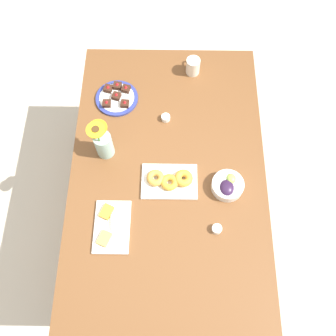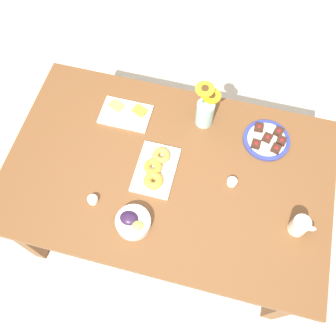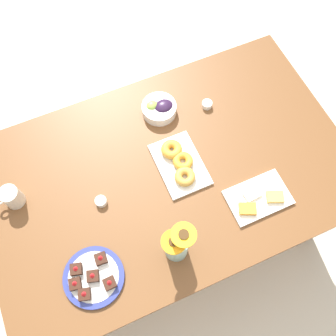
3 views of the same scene
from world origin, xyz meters
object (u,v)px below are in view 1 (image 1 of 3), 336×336
(dining_table, at_px, (168,178))
(flower_vase, at_px, (103,143))
(croissant_platter, at_px, (170,180))
(jam_cup_berry, at_px, (166,118))
(grape_bowl, at_px, (228,186))
(jam_cup_honey, at_px, (217,229))
(coffee_mug, at_px, (193,66))
(cheese_platter, at_px, (111,226))
(dessert_plate, at_px, (117,97))

(dining_table, xyz_separation_m, flower_vase, (0.11, 0.33, 0.18))
(croissant_platter, bearing_deg, jam_cup_berry, 4.20)
(grape_bowl, distance_m, jam_cup_honey, 0.22)
(grape_bowl, bearing_deg, jam_cup_honey, 164.42)
(jam_cup_berry, bearing_deg, jam_cup_honey, -157.67)
(coffee_mug, bearing_deg, grape_bowl, -167.39)
(dining_table, xyz_separation_m, coffee_mug, (0.64, -0.13, 0.14))
(dining_table, height_order, cheese_platter, cheese_platter)
(coffee_mug, xyz_separation_m, flower_vase, (-0.53, 0.46, 0.04))
(dining_table, distance_m, cheese_platter, 0.41)
(coffee_mug, height_order, dessert_plate, coffee_mug)
(cheese_platter, bearing_deg, dessert_plate, 2.02)
(grape_bowl, bearing_deg, dessert_plate, 48.00)
(grape_bowl, distance_m, croissant_platter, 0.29)
(dining_table, xyz_separation_m, jam_cup_honey, (-0.30, -0.24, 0.10))
(jam_cup_berry, xyz_separation_m, dessert_plate, (0.13, 0.28, -0.00))
(dining_table, relative_size, dessert_plate, 6.74)
(flower_vase, bearing_deg, jam_cup_berry, -56.59)
(jam_cup_honey, height_order, jam_cup_berry, same)
(jam_cup_honey, bearing_deg, flower_vase, 53.82)
(croissant_platter, bearing_deg, grape_bowl, -95.70)
(grape_bowl, height_order, flower_vase, flower_vase)
(dining_table, height_order, coffee_mug, coffee_mug)
(dining_table, height_order, dessert_plate, dessert_plate)
(croissant_platter, distance_m, flower_vase, 0.38)
(grape_bowl, bearing_deg, cheese_platter, 110.26)
(dining_table, distance_m, flower_vase, 0.39)
(dessert_plate, bearing_deg, dining_table, -146.55)
(grape_bowl, bearing_deg, coffee_mug, 12.61)
(flower_vase, bearing_deg, grape_bowl, -107.41)
(grape_bowl, height_order, dessert_plate, grape_bowl)
(jam_cup_honey, xyz_separation_m, jam_cup_berry, (0.62, 0.25, 0.00))
(cheese_platter, relative_size, jam_cup_honey, 5.42)
(coffee_mug, xyz_separation_m, cheese_platter, (-0.93, 0.40, -0.04))
(croissant_platter, height_order, jam_cup_berry, croissant_platter)
(jam_cup_berry, bearing_deg, croissant_platter, -175.80)
(dessert_plate, xyz_separation_m, flower_vase, (-0.34, 0.03, 0.08))
(dining_table, relative_size, grape_bowl, 10.02)
(dining_table, distance_m, jam_cup_honey, 0.40)
(jam_cup_berry, height_order, dessert_plate, dessert_plate)
(croissant_platter, bearing_deg, dining_table, 10.21)
(coffee_mug, xyz_separation_m, croissant_platter, (-0.70, 0.12, -0.03))
(croissant_platter, height_order, dessert_plate, dessert_plate)
(dining_table, distance_m, croissant_platter, 0.12)
(cheese_platter, distance_m, jam_cup_honey, 0.50)
(cheese_platter, bearing_deg, flower_vase, 8.46)
(jam_cup_berry, bearing_deg, flower_vase, 123.41)
(croissant_platter, distance_m, dessert_plate, 0.59)
(croissant_platter, bearing_deg, jam_cup_honey, -137.32)
(coffee_mug, relative_size, flower_vase, 0.43)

